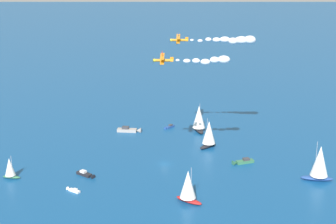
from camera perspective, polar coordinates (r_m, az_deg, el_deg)
name	(u,v)px	position (r m, az deg, el deg)	size (l,w,h in m)	color
ground_plane	(165,164)	(184.61, -0.39, -5.98)	(2000.00, 2000.00, 0.00)	navy
sailboat_near_centre	(10,168)	(179.77, -17.72, -6.15)	(5.98, 5.65, 8.30)	#33704C
sailboat_far_port	(188,186)	(154.41, 2.32, -8.50)	(9.49, 6.24, 11.78)	#B21E1E
sailboat_far_stbd	(199,118)	(218.66, 3.58, -0.73)	(10.30, 7.50, 13.04)	black
motorboat_inshore	(169,127)	(224.16, 0.11, -1.73)	(2.92, 6.22, 1.75)	#23478C
motorboat_offshore	(73,190)	(166.19, -10.89, -8.80)	(5.38, 2.85, 1.51)	white
motorboat_trailing	(130,130)	(219.53, -4.36, -2.08)	(9.34, 9.47, 3.07)	#9E9993
sailboat_ahead	(209,134)	(200.05, 4.71, -2.51)	(6.09, 9.90, 12.36)	black
motorboat_mid_cluster	(242,162)	(186.83, 8.51, -5.68)	(4.63, 8.62, 2.43)	#33704C
sailboat_outer_ring_a	(320,163)	(176.37, 17.03, -5.62)	(9.94, 9.67, 13.98)	#23478C
motorboat_outer_ring_b	(86,174)	(176.53, -9.37, -7.10)	(7.80, 3.83, 2.19)	black
biplane_lead	(162,60)	(162.44, -0.66, 6.01)	(6.50, 6.73, 3.65)	orange
wingwalker_lead	(162,53)	(161.80, -0.67, 6.75)	(0.77, 0.66, 1.78)	red
smoke_trail_lead	(212,60)	(162.59, 5.10, 5.94)	(12.85, 15.17, 3.33)	silver
biplane_wingman	(178,40)	(183.17, 1.19, 8.31)	(6.50, 6.73, 3.65)	orange
wingwalker_wingman	(178,34)	(182.62, 1.19, 8.96)	(1.21, 1.03, 1.53)	#1E4CB2
smoke_trail_wingman	(236,40)	(184.07, 7.84, 8.20)	(17.67, 19.44, 3.62)	silver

